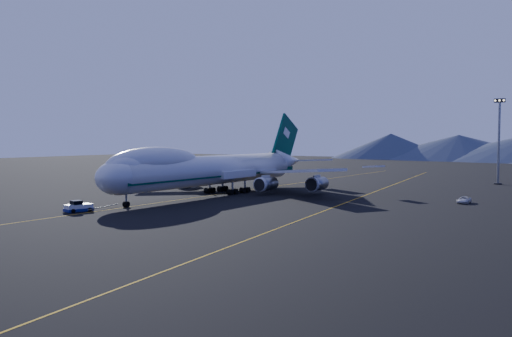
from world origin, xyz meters
The scene contains 7 objects.
ground centered at (0.00, 0.00, 0.00)m, with size 500.00×500.00×0.00m, color black.
taxiway_line_main centered at (0.00, 0.00, 0.01)m, with size 0.25×220.00×0.01m, color #C8900B.
taxiway_line_side centered at (30.00, 10.00, 0.01)m, with size 0.25×200.00×0.01m, color #C8900B.
boeing_747 centered at (0.00, 0.03, 5.81)m, with size 59.62×72.43×19.37m.
pushback_tug centered at (-2.31, -35.52, 0.64)m, with size 3.55×5.09×2.02m.
service_van centered at (50.89, 13.98, 0.63)m, with size 2.10×4.55×1.27m, color silver.
floodlight_mast centered at (48.21, 65.52, 11.88)m, with size 2.90×2.17×23.45m.
Camera 1 is at (76.65, -101.37, 12.87)m, focal length 40.00 mm.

